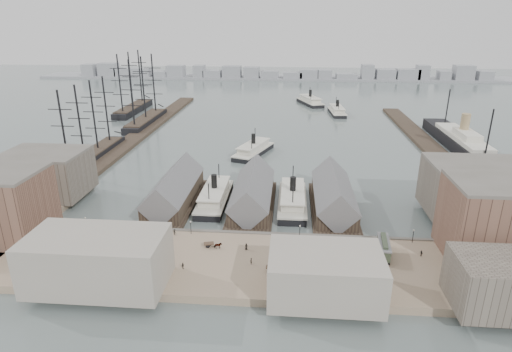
# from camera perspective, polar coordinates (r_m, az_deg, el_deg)

# --- Properties ---
(ground) EXTENTS (900.00, 900.00, 0.00)m
(ground) POSITION_cam_1_polar(r_m,az_deg,el_deg) (125.91, -1.15, -7.29)
(ground) COLOR #515E5D
(ground) RESTS_ON ground
(quay) EXTENTS (180.00, 30.00, 2.00)m
(quay) POSITION_cam_1_polar(r_m,az_deg,el_deg) (108.15, -2.26, -11.70)
(quay) COLOR #8A745D
(quay) RESTS_ON ground
(seawall) EXTENTS (180.00, 1.20, 2.30)m
(seawall) POSITION_cam_1_polar(r_m,az_deg,el_deg) (120.80, -1.41, -7.94)
(seawall) COLOR #59544C
(seawall) RESTS_ON ground
(west_wharf) EXTENTS (10.00, 220.00, 1.60)m
(west_wharf) POSITION_cam_1_polar(r_m,az_deg,el_deg) (232.80, -15.49, 5.23)
(west_wharf) COLOR #2D231C
(west_wharf) RESTS_ON ground
(east_wharf) EXTENTS (10.00, 180.00, 1.60)m
(east_wharf) POSITION_cam_1_polar(r_m,az_deg,el_deg) (219.27, 22.22, 3.55)
(east_wharf) COLOR #2D231C
(east_wharf) RESTS_ON ground
(ferry_shed_west) EXTENTS (14.00, 42.00, 12.60)m
(ferry_shed_west) POSITION_cam_1_polar(r_m,az_deg,el_deg) (143.73, -10.84, -2.01)
(ferry_shed_west) COLOR #2D231C
(ferry_shed_west) RESTS_ON ground
(ferry_shed_center) EXTENTS (14.00, 42.00, 12.60)m
(ferry_shed_center) POSITION_cam_1_polar(r_m,az_deg,el_deg) (139.16, -0.45, -2.39)
(ferry_shed_center) COLOR #2D231C
(ferry_shed_center) RESTS_ON ground
(ferry_shed_east) EXTENTS (14.00, 42.00, 12.60)m
(ferry_shed_east) POSITION_cam_1_polar(r_m,az_deg,el_deg) (139.38, 10.27, -2.70)
(ferry_shed_east) COLOR #2D231C
(ferry_shed_east) RESTS_ON ground
(warehouse_west_back) EXTENTS (26.00, 20.00, 14.00)m
(warehouse_west_back) POSITION_cam_1_polar(r_m,az_deg,el_deg) (160.51, -26.16, 0.25)
(warehouse_west_back) COLOR #60564C
(warehouse_west_back) RESTS_ON west_land
(warehouse_east_front) EXTENTS (30.00, 18.00, 19.00)m
(warehouse_east_front) POSITION_cam_1_polar(r_m,az_deg,el_deg) (122.14, 30.79, -5.28)
(warehouse_east_front) COLOR brown
(warehouse_east_front) RESTS_ON east_land
(warehouse_east_back) EXTENTS (28.00, 20.00, 15.00)m
(warehouse_east_back) POSITION_cam_1_polar(r_m,az_deg,el_deg) (146.31, 27.05, -1.51)
(warehouse_east_back) COLOR #60564C
(warehouse_east_back) RESTS_ON east_land
(street_bldg_center) EXTENTS (24.00, 16.00, 10.00)m
(street_bldg_center) POSITION_cam_1_polar(r_m,az_deg,el_deg) (94.51, 9.21, -12.86)
(street_bldg_center) COLOR gray
(street_bldg_center) RESTS_ON quay
(street_bldg_west) EXTENTS (30.00, 16.00, 12.00)m
(street_bldg_west) POSITION_cam_1_polar(r_m,az_deg,el_deg) (102.54, -20.36, -10.48)
(street_bldg_west) COLOR gray
(street_bldg_west) RESTS_ON quay
(street_bldg_east) EXTENTS (18.00, 14.00, 11.00)m
(street_bldg_east) POSITION_cam_1_polar(r_m,az_deg,el_deg) (102.57, 29.63, -12.34)
(street_bldg_east) COLOR #60564C
(street_bldg_east) RESTS_ON quay
(lamp_post_far_w) EXTENTS (0.44, 0.44, 3.92)m
(lamp_post_far_w) POSITION_cam_1_polar(r_m,az_deg,el_deg) (130.04, -21.74, -5.59)
(lamp_post_far_w) COLOR black
(lamp_post_far_w) RESTS_ON quay
(lamp_post_near_w) EXTENTS (0.44, 0.44, 3.92)m
(lamp_post_near_w) POSITION_cam_1_polar(r_m,az_deg,el_deg) (120.00, -8.70, -6.48)
(lamp_post_near_w) COLOR black
(lamp_post_near_w) RESTS_ON quay
(lamp_post_near_e) EXTENTS (0.44, 0.44, 3.92)m
(lamp_post_near_e) POSITION_cam_1_polar(r_m,az_deg,el_deg) (117.01, 5.86, -7.07)
(lamp_post_near_e) COLOR black
(lamp_post_near_e) RESTS_ON quay
(lamp_post_far_e) EXTENTS (0.44, 0.44, 3.92)m
(lamp_post_far_e) POSITION_cam_1_polar(r_m,az_deg,el_deg) (121.58, 20.25, -7.22)
(lamp_post_far_e) COLOR black
(lamp_post_far_e) RESTS_ON quay
(far_shore) EXTENTS (500.00, 40.00, 15.72)m
(far_shore) POSITION_cam_1_polar(r_m,az_deg,el_deg) (448.67, 3.07, 13.27)
(far_shore) COLOR gray
(far_shore) RESTS_ON ground
(ferry_docked_west) EXTENTS (8.89, 29.63, 10.58)m
(ferry_docked_west) POSITION_cam_1_polar(r_m,az_deg,el_deg) (143.79, -5.54, -2.65)
(ferry_docked_west) COLOR black
(ferry_docked_west) RESTS_ON ground
(ferry_docked_east) EXTENTS (9.07, 30.22, 10.79)m
(ferry_docked_east) POSITION_cam_1_polar(r_m,az_deg,el_deg) (141.14, 4.89, -3.06)
(ferry_docked_east) COLOR black
(ferry_docked_east) RESTS_ON ground
(ferry_open_near) EXTENTS (17.74, 29.79, 10.20)m
(ferry_open_near) POSITION_cam_1_polar(r_m,az_deg,el_deg) (194.53, -0.34, 3.58)
(ferry_open_near) COLOR black
(ferry_open_near) RESTS_ON ground
(ferry_open_mid) EXTENTS (10.39, 28.04, 9.81)m
(ferry_open_mid) POSITION_cam_1_polar(r_m,az_deg,el_deg) (284.00, 10.74, 8.55)
(ferry_open_mid) COLOR black
(ferry_open_mid) RESTS_ON ground
(ferry_open_far) EXTENTS (19.69, 32.52, 11.15)m
(ferry_open_far) POSITION_cam_1_polar(r_m,az_deg,el_deg) (314.29, 7.22, 9.91)
(ferry_open_far) COLOR black
(ferry_open_far) RESTS_ON ground
(sailing_ship_near) EXTENTS (8.19, 56.45, 33.69)m
(sailing_ship_near) POSITION_cam_1_polar(r_m,az_deg,el_deg) (199.56, -21.05, 2.65)
(sailing_ship_near) COLOR black
(sailing_ship_near) RESTS_ON ground
(sailing_ship_mid) EXTENTS (9.37, 54.14, 38.52)m
(sailing_ship_mid) POSITION_cam_1_polar(r_m,az_deg,el_deg) (260.07, -14.44, 7.30)
(sailing_ship_mid) COLOR black
(sailing_ship_mid) RESTS_ON ground
(sailing_ship_far) EXTENTS (9.36, 52.02, 38.49)m
(sailing_ship_far) POSITION_cam_1_polar(r_m,az_deg,el_deg) (297.35, -16.04, 8.73)
(sailing_ship_far) COLOR black
(sailing_ship_far) RESTS_ON ground
(ocean_steamer) EXTENTS (11.80, 86.25, 17.25)m
(ocean_steamer) POSITION_cam_1_polar(r_m,az_deg,el_deg) (222.97, 25.77, 4.07)
(ocean_steamer) COLOR black
(ocean_steamer) RESTS_ON ground
(tram) EXTENTS (3.84, 10.74, 3.74)m
(tram) POSITION_cam_1_polar(r_m,az_deg,el_deg) (113.73, 16.65, -9.20)
(tram) COLOR black
(tram) RESTS_ON quay
(horse_cart_left) EXTENTS (4.86, 2.80, 1.65)m
(horse_cart_left) POSITION_cam_1_polar(r_m,az_deg,el_deg) (128.20, -23.48, -7.16)
(horse_cart_left) COLOR black
(horse_cart_left) RESTS_ON quay
(horse_cart_center) EXTENTS (5.04, 2.36, 1.68)m
(horse_cart_center) POSITION_cam_1_polar(r_m,az_deg,el_deg) (113.08, -5.44, -9.17)
(horse_cart_center) COLOR black
(horse_cart_center) RESTS_ON quay
(horse_cart_right) EXTENTS (4.67, 1.81, 1.62)m
(horse_cart_right) POSITION_cam_1_polar(r_m,az_deg,el_deg) (103.46, 3.20, -12.16)
(horse_cart_right) COLOR black
(horse_cart_right) RESTS_ON quay
(pedestrian_0) EXTENTS (0.75, 0.79, 1.74)m
(pedestrian_0) POSITION_cam_1_polar(r_m,az_deg,el_deg) (131.88, -26.15, -6.80)
(pedestrian_0) COLOR black
(pedestrian_0) RESTS_ON quay
(pedestrian_1) EXTENTS (1.01, 0.95, 1.65)m
(pedestrian_1) POSITION_cam_1_polar(r_m,az_deg,el_deg) (121.58, -22.69, -8.57)
(pedestrian_1) COLOR black
(pedestrian_1) RESTS_ON quay
(pedestrian_2) EXTENTS (1.27, 1.13, 1.71)m
(pedestrian_2) POSITION_cam_1_polar(r_m,az_deg,el_deg) (121.04, -10.79, -7.36)
(pedestrian_2) COLOR black
(pedestrian_2) RESTS_ON quay
(pedestrian_3) EXTENTS (0.75, 1.03, 1.63)m
(pedestrian_3) POSITION_cam_1_polar(r_m,az_deg,el_deg) (105.63, -9.72, -11.71)
(pedestrian_3) COLOR black
(pedestrian_3) RESTS_ON quay
(pedestrian_4) EXTENTS (0.99, 0.80, 1.76)m
(pedestrian_4) POSITION_cam_1_polar(r_m,az_deg,el_deg) (111.90, -1.31, -9.39)
(pedestrian_4) COLOR black
(pedestrian_4) RESTS_ON quay
(pedestrian_5) EXTENTS (0.67, 0.74, 1.66)m
(pedestrian_5) POSITION_cam_1_polar(r_m,az_deg,el_deg) (105.88, -0.67, -11.29)
(pedestrian_5) COLOR black
(pedestrian_5) RESTS_ON quay
(pedestrian_6) EXTENTS (1.00, 0.85, 1.83)m
(pedestrian_6) POSITION_cam_1_polar(r_m,az_deg,el_deg) (112.82, 5.63, -9.21)
(pedestrian_6) COLOR black
(pedestrian_6) RESTS_ON quay
(pedestrian_7) EXTENTS (1.12, 1.16, 1.59)m
(pedestrian_7) POSITION_cam_1_polar(r_m,az_deg,el_deg) (106.69, 9.91, -11.38)
(pedestrian_7) COLOR black
(pedestrian_7) RESTS_ON quay
(pedestrian_8) EXTENTS (0.75, 1.00, 1.59)m
(pedestrian_8) POSITION_cam_1_polar(r_m,az_deg,el_deg) (116.85, 21.17, -9.57)
(pedestrian_8) COLOR black
(pedestrian_8) RESTS_ON quay
(pedestrian_9) EXTENTS (0.82, 0.99, 1.75)m
(pedestrian_9) POSITION_cam_1_polar(r_m,az_deg,el_deg) (112.65, 29.90, -12.18)
(pedestrian_9) COLOR black
(pedestrian_9) RESTS_ON quay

